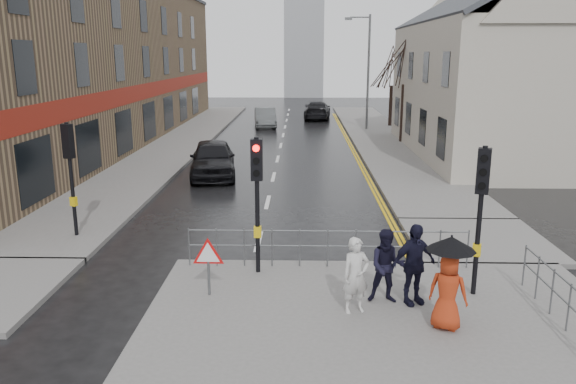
# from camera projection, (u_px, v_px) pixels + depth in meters

# --- Properties ---
(ground) EXTENTS (120.00, 120.00, 0.00)m
(ground) POSITION_uv_depth(u_px,v_px,m) (250.00, 280.00, 13.90)
(ground) COLOR black
(ground) RESTS_ON ground
(near_pavement) EXTENTS (10.00, 9.00, 0.14)m
(near_pavement) POSITION_uv_depth(u_px,v_px,m) (393.00, 351.00, 10.42)
(near_pavement) COLOR #605E5B
(near_pavement) RESTS_ON ground
(left_pavement) EXTENTS (4.00, 44.00, 0.14)m
(left_pavement) POSITION_uv_depth(u_px,v_px,m) (182.00, 139.00, 36.37)
(left_pavement) COLOR #605E5B
(left_pavement) RESTS_ON ground
(right_pavement) EXTENTS (4.00, 40.00, 0.14)m
(right_pavement) POSITION_uv_depth(u_px,v_px,m) (379.00, 136.00, 38.00)
(right_pavement) COLOR #605E5B
(right_pavement) RESTS_ON ground
(pavement_bridge_right) EXTENTS (4.00, 4.20, 0.14)m
(pavement_bridge_right) POSITION_uv_depth(u_px,v_px,m) (477.00, 240.00, 16.65)
(pavement_bridge_right) COLOR #605E5B
(pavement_bridge_right) RESTS_ON ground
(building_left_terrace) EXTENTS (8.00, 42.00, 10.00)m
(building_left_terrace) POSITION_uv_depth(u_px,v_px,m) (86.00, 61.00, 34.34)
(building_left_terrace) COLOR brown
(building_left_terrace) RESTS_ON ground
(building_right_cream) EXTENTS (9.00, 16.40, 10.10)m
(building_right_cream) POSITION_uv_depth(u_px,v_px,m) (503.00, 67.00, 29.95)
(building_right_cream) COLOR #AFA699
(building_right_cream) RESTS_ON ground
(church_tower) EXTENTS (5.00, 5.00, 18.00)m
(church_tower) POSITION_uv_depth(u_px,v_px,m) (304.00, 25.00, 71.90)
(church_tower) COLOR #94969C
(church_tower) RESTS_ON ground
(traffic_signal_near_left) EXTENTS (0.28, 0.27, 3.40)m
(traffic_signal_near_left) POSITION_uv_depth(u_px,v_px,m) (257.00, 182.00, 13.50)
(traffic_signal_near_left) COLOR black
(traffic_signal_near_left) RESTS_ON near_pavement
(traffic_signal_near_right) EXTENTS (0.34, 0.33, 3.40)m
(traffic_signal_near_right) POSITION_uv_depth(u_px,v_px,m) (481.00, 195.00, 12.22)
(traffic_signal_near_right) COLOR black
(traffic_signal_near_right) RESTS_ON near_pavement
(traffic_signal_far_left) EXTENTS (0.34, 0.33, 3.40)m
(traffic_signal_far_left) POSITION_uv_depth(u_px,v_px,m) (70.00, 159.00, 16.36)
(traffic_signal_far_left) COLOR black
(traffic_signal_far_left) RESTS_ON left_pavement
(guard_railing_front) EXTENTS (7.14, 0.04, 1.00)m
(guard_railing_front) POSITION_uv_depth(u_px,v_px,m) (328.00, 240.00, 14.24)
(guard_railing_front) COLOR #595B5E
(guard_railing_front) RESTS_ON near_pavement
(guard_railing_side) EXTENTS (0.04, 4.54, 1.00)m
(guard_railing_side) POSITION_uv_depth(u_px,v_px,m) (570.00, 298.00, 10.88)
(guard_railing_side) COLOR #595B5E
(guard_railing_side) RESTS_ON near_pavement
(warning_sign) EXTENTS (0.80, 0.07, 1.35)m
(warning_sign) POSITION_uv_depth(u_px,v_px,m) (208.00, 257.00, 12.50)
(warning_sign) COLOR #595B5E
(warning_sign) RESTS_ON near_pavement
(street_lamp) EXTENTS (1.83, 0.25, 8.00)m
(street_lamp) POSITION_uv_depth(u_px,v_px,m) (366.00, 65.00, 39.82)
(street_lamp) COLOR #595B5E
(street_lamp) RESTS_ON right_pavement
(tree_near) EXTENTS (2.40, 2.40, 6.58)m
(tree_near) POSITION_uv_depth(u_px,v_px,m) (405.00, 59.00, 33.85)
(tree_near) COLOR black
(tree_near) RESTS_ON right_pavement
(tree_far) EXTENTS (2.40, 2.40, 5.64)m
(tree_far) POSITION_uv_depth(u_px,v_px,m) (392.00, 68.00, 41.78)
(tree_far) COLOR black
(tree_far) RESTS_ON right_pavement
(pedestrian_a) EXTENTS (0.69, 0.57, 1.63)m
(pedestrian_a) POSITION_uv_depth(u_px,v_px,m) (356.00, 275.00, 11.69)
(pedestrian_a) COLOR beige
(pedestrian_a) RESTS_ON near_pavement
(pedestrian_b) EXTENTS (0.84, 0.67, 1.65)m
(pedestrian_b) POSITION_uv_depth(u_px,v_px,m) (387.00, 266.00, 12.17)
(pedestrian_b) COLOR black
(pedestrian_b) RESTS_ON near_pavement
(pedestrian_with_umbrella) EXTENTS (0.96, 0.96, 1.92)m
(pedestrian_with_umbrella) POSITION_uv_depth(u_px,v_px,m) (449.00, 277.00, 10.91)
(pedestrian_with_umbrella) COLOR #A82F13
(pedestrian_with_umbrella) RESTS_ON near_pavement
(pedestrian_d) EXTENTS (1.15, 0.82, 1.81)m
(pedestrian_d) POSITION_uv_depth(u_px,v_px,m) (414.00, 264.00, 12.08)
(pedestrian_d) COLOR black
(pedestrian_d) RESTS_ON near_pavement
(car_parked) EXTENTS (2.63, 5.12, 1.67)m
(car_parked) POSITION_uv_depth(u_px,v_px,m) (213.00, 159.00, 25.42)
(car_parked) COLOR black
(car_parked) RESTS_ON ground
(car_mid) EXTENTS (2.01, 4.55, 1.45)m
(car_mid) POSITION_uv_depth(u_px,v_px,m) (265.00, 118.00, 42.77)
(car_mid) COLOR #4C4F51
(car_mid) RESTS_ON ground
(car_far) EXTENTS (2.50, 5.40, 1.53)m
(car_far) POSITION_uv_depth(u_px,v_px,m) (317.00, 110.00, 47.96)
(car_far) COLOR black
(car_far) RESTS_ON ground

